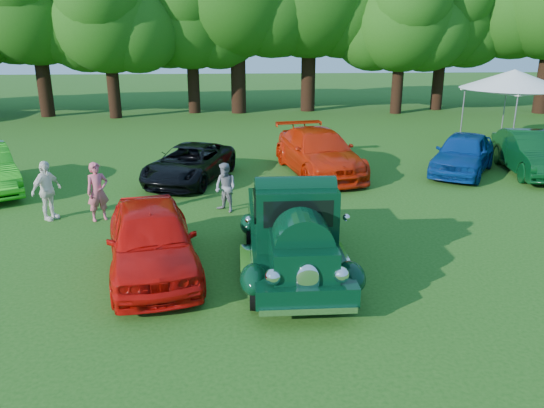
{
  "coord_description": "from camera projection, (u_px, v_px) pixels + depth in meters",
  "views": [
    {
      "loc": [
        -0.9,
        -10.79,
        5.1
      ],
      "look_at": [
        -0.08,
        1.51,
        1.1
      ],
      "focal_mm": 35.0,
      "sensor_mm": 36.0,
      "label": 1
    }
  ],
  "objects": [
    {
      "name": "back_car_blue",
      "position": [
        463.0,
        153.0,
        19.93
      ],
      "size": [
        3.98,
        4.74,
        1.53
      ],
      "primitive_type": "imported",
      "rotation": [
        0.0,
        0.0,
        -0.58
      ],
      "color": "navy",
      "rests_on": "ground"
    },
    {
      "name": "back_car_orange",
      "position": [
        319.0,
        152.0,
        19.9
      ],
      "size": [
        3.27,
        5.93,
        1.63
      ],
      "primitive_type": "imported",
      "rotation": [
        0.0,
        0.0,
        0.18
      ],
      "color": "red",
      "rests_on": "ground"
    },
    {
      "name": "back_car_green",
      "position": [
        532.0,
        153.0,
        19.82
      ],
      "size": [
        2.42,
        5.01,
        1.58
      ],
      "primitive_type": "imported",
      "rotation": [
        0.0,
        0.0,
        -0.16
      ],
      "color": "black",
      "rests_on": "ground"
    },
    {
      "name": "tree_line",
      "position": [
        260.0,
        3.0,
        32.66
      ],
      "size": [
        63.73,
        10.66,
        12.3
      ],
      "color": "black",
      "rests_on": "ground"
    },
    {
      "name": "spectator_white",
      "position": [
        47.0,
        191.0,
        14.93
      ],
      "size": [
        0.85,
        1.08,
        1.71
      ],
      "primitive_type": "imported",
      "rotation": [
        0.0,
        0.0,
        1.06
      ],
      "color": "white",
      "rests_on": "ground"
    },
    {
      "name": "back_car_black",
      "position": [
        189.0,
        163.0,
        18.88
      ],
      "size": [
        3.5,
        5.1,
        1.29
      ],
      "primitive_type": "imported",
      "rotation": [
        0.0,
        0.0,
        -0.32
      ],
      "color": "black",
      "rests_on": "ground"
    },
    {
      "name": "ground",
      "position": [
        280.0,
        271.0,
        11.87
      ],
      "size": [
        120.0,
        120.0,
        0.0
      ],
      "primitive_type": "plane",
      "color": "#1D4D12",
      "rests_on": "ground"
    },
    {
      "name": "spectator_grey",
      "position": [
        225.0,
        188.0,
        15.62
      ],
      "size": [
        0.9,
        0.9,
        1.47
      ],
      "primitive_type": "imported",
      "rotation": [
        0.0,
        0.0,
        -0.78
      ],
      "color": "gray",
      "rests_on": "ground"
    },
    {
      "name": "hero_pickup",
      "position": [
        294.0,
        232.0,
        11.73
      ],
      "size": [
        2.42,
        5.21,
        2.03
      ],
      "color": "black",
      "rests_on": "ground"
    },
    {
      "name": "spectator_pink",
      "position": [
        98.0,
        192.0,
        14.87
      ],
      "size": [
        0.73,
        0.66,
        1.68
      ],
      "primitive_type": "imported",
      "rotation": [
        0.0,
        0.0,
        0.53
      ],
      "color": "#C55164",
      "rests_on": "ground"
    },
    {
      "name": "red_convertible",
      "position": [
        152.0,
        239.0,
        11.63
      ],
      "size": [
        2.76,
        4.88,
        1.57
      ],
      "primitive_type": "imported",
      "rotation": [
        0.0,
        0.0,
        0.21
      ],
      "color": "red",
      "rests_on": "ground"
    },
    {
      "name": "canopy_tent",
      "position": [
        514.0,
        80.0,
        24.03
      ],
      "size": [
        6.2,
        6.2,
        3.51
      ],
      "rotation": [
        0.0,
        0.0,
        0.42
      ],
      "color": "silver",
      "rests_on": "ground"
    }
  ]
}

